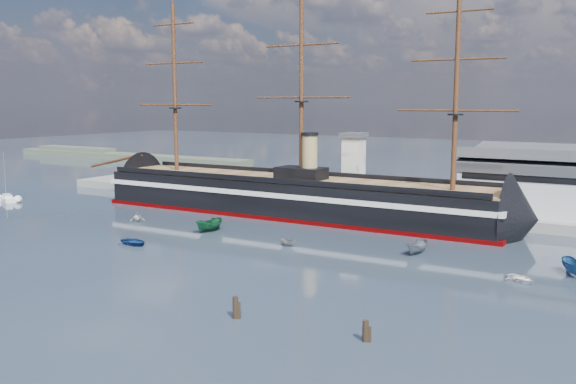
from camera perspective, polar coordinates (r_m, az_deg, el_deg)
The scene contains 15 objects.
ground at distance 116.48m, azimuth -2.66°, elevation -3.75°, with size 600.00×600.00×0.00m, color #1F2631.
quay at distance 143.06m, azimuth 8.83°, elevation -1.61°, with size 180.00×18.00×2.00m, color slate.
quay_tower at distance 141.87m, azimuth 5.84°, elevation 2.34°, with size 5.00×5.00×15.00m.
shoreline at distance 278.71m, azimuth -15.50°, elevation 3.20°, with size 120.00×10.00×4.00m.
warship at distance 135.76m, azimuth -0.18°, elevation -0.31°, with size 112.97×17.27×53.94m.
sailboat at distance 167.86m, azimuth -23.67°, elevation -0.50°, with size 7.70×5.05×11.94m.
motorboat_a at distance 119.07m, azimuth -7.00°, elevation -3.54°, with size 7.46×2.73×2.98m, color #104725.
motorboat_b at distance 110.68m, azimuth -13.53°, elevation -4.60°, with size 3.35×1.34×1.56m, color navy.
motorboat_c at distance 103.28m, azimuth 11.38°, elevation -5.44°, with size 6.46×2.37×2.58m, color slate.
motorboat_d at distance 132.08m, azimuth -13.25°, elevation -2.54°, with size 5.41×2.34×1.98m, color beige.
motorboat_e at distance 91.83m, azimuth 20.03°, elevation -7.49°, with size 2.69×1.08×1.26m, color white.
motorboat_f at distance 97.62m, azimuth 24.06°, elevation -6.80°, with size 7.08×2.59×2.83m, color #255286.
motorboat_g at distance 106.57m, azimuth 0.02°, elevation -4.86°, with size 3.87×1.42×1.55m, color gray.
piling_near_right at distance 72.66m, azimuth -4.69°, elevation -11.14°, with size 0.64×0.64×3.20m, color black.
piling_far_right at distance 66.44m, azimuth 6.89°, elevation -13.06°, with size 0.64×0.64×2.89m, color black.
Camera 1 is at (64.15, -54.23, 23.94)m, focal length 40.00 mm.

